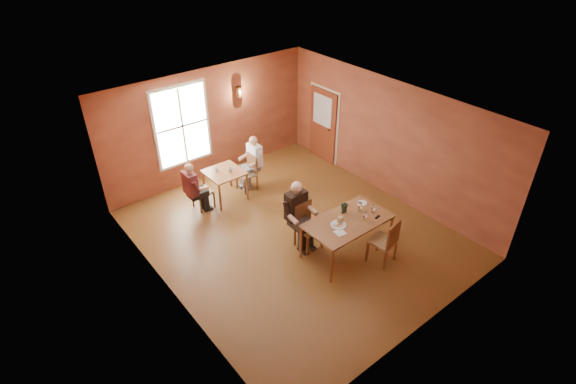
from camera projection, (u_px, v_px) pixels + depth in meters
ground at (293, 234)px, 10.32m from camera, size 6.00×7.00×0.01m
wall_back at (210, 124)px, 11.79m from camera, size 6.00×0.04×3.00m
wall_front at (432, 267)px, 7.21m from camera, size 6.00×0.04×3.00m
wall_left at (163, 233)px, 7.93m from camera, size 0.04×7.00×3.00m
wall_right at (388, 139)px, 11.07m from camera, size 0.04×7.00×3.00m
ceiling at (294, 112)px, 8.68m from camera, size 6.00×7.00×0.04m
window at (182, 126)px, 11.23m from camera, size 1.36×0.10×1.96m
door at (322, 125)px, 12.79m from camera, size 0.12×1.04×2.10m
wall_sconce at (239, 92)px, 11.81m from camera, size 0.16×0.16×0.28m
main_table at (346, 236)px, 9.57m from camera, size 1.82×1.02×0.85m
chair_diner_main at (309, 227)px, 9.67m from camera, size 0.47×0.47×1.07m
diner_main at (310, 219)px, 9.53m from camera, size 0.61×0.61×1.51m
chair_empty at (383, 240)px, 9.29m from camera, size 0.56×0.56×1.07m
plate_food at (338, 225)px, 9.18m from camera, size 0.43×0.43×0.04m
sandwich at (340, 220)px, 9.24m from camera, size 0.13×0.13×0.12m
goblet_a at (360, 206)px, 9.57m from camera, size 0.10×0.10×0.22m
goblet_b at (374, 209)px, 9.51m from camera, size 0.10×0.10×0.21m
goblet_c at (365, 216)px, 9.30m from camera, size 0.10×0.10×0.21m
menu_stand at (344, 208)px, 9.50m from camera, size 0.14×0.07×0.23m
knife at (355, 227)px, 9.14m from camera, size 0.21×0.04×0.00m
napkin at (340, 232)px, 8.99m from camera, size 0.23×0.23×0.01m
side_plate at (362, 203)px, 9.86m from camera, size 0.25×0.25×0.02m
sunglasses at (378, 217)px, 9.42m from camera, size 0.15×0.07×0.02m
second_table at (225, 185)px, 11.37m from camera, size 0.88×0.88×0.78m
chair_diner_white at (246, 173)px, 11.65m from camera, size 0.43×0.43×0.96m
diner_white at (247, 166)px, 11.56m from camera, size 0.54×0.54×1.36m
chair_diner_maroon at (202, 190)px, 10.97m from camera, size 0.43×0.43×0.96m
diner_maroon at (201, 185)px, 10.86m from camera, size 0.53×0.53×1.33m
cup_a at (230, 170)px, 11.14m from camera, size 0.15×0.15×0.10m
cup_b at (217, 170)px, 11.13m from camera, size 0.14×0.14×0.10m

